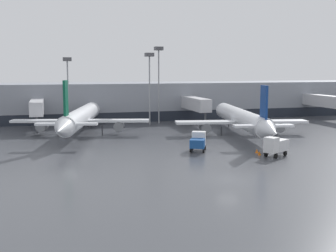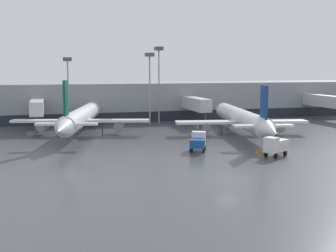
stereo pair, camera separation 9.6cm
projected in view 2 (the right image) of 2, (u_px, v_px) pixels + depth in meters
The scene contains 11 objects.
ground_plane at pixel (228, 180), 47.43m from camera, with size 320.00×320.00×0.00m, color #424449.
terminal_building at pixel (130, 101), 105.90m from camera, with size 160.00×31.48×9.00m.
parked_jet_0 at pixel (80, 118), 79.20m from camera, with size 25.63×37.14×10.63m.
parked_jet_1 at pixel (242, 119), 79.61m from camera, with size 25.26×38.95×9.86m.
service_truck_0 at pixel (276, 145), 59.90m from camera, with size 4.44×3.52×2.87m.
service_truck_2 at pixel (198, 141), 63.85m from camera, with size 3.53×4.35×2.85m.
traffic_cone_0 at pixel (257, 151), 62.56m from camera, with size 0.50×0.50×0.56m.
traffic_cone_1 at pixel (259, 153), 60.83m from camera, with size 0.49×0.49×0.60m.
apron_light_mast_0 at pixel (150, 67), 92.42m from camera, with size 1.80×1.80×15.91m.
apron_light_mast_1 at pixel (159, 63), 95.28m from camera, with size 1.80×1.80×17.39m.
apron_light_mast_2 at pixel (68, 71), 90.10m from camera, with size 1.80×1.80×14.87m.
Camera 2 is at (-18.78, -42.74, 12.33)m, focal length 45.00 mm.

